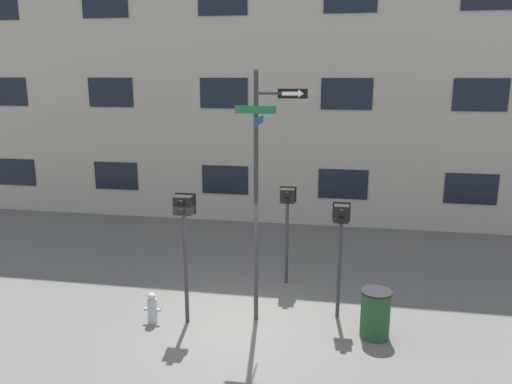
# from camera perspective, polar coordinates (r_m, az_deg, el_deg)

# --- Properties ---
(ground_plane) EXTENTS (60.00, 60.00, 0.00)m
(ground_plane) POSITION_cam_1_polar(r_m,az_deg,el_deg) (10.55, -1.99, -15.01)
(ground_plane) COLOR #595651
(building_facade) EXTENTS (24.00, 0.63, 11.70)m
(building_facade) POSITION_cam_1_polar(r_m,az_deg,el_deg) (16.77, 3.42, 16.20)
(building_facade) COLOR tan
(building_facade) RESTS_ON ground_plane
(street_sign_pole) EXTENTS (1.37, 0.89, 5.09)m
(street_sign_pole) POSITION_cam_1_polar(r_m,az_deg,el_deg) (9.75, 0.43, 1.13)
(street_sign_pole) COLOR #2D2D33
(street_sign_pole) RESTS_ON ground_plane
(pedestrian_signal_left) EXTENTS (0.42, 0.40, 2.72)m
(pedestrian_signal_left) POSITION_cam_1_polar(r_m,az_deg,el_deg) (9.95, -8.22, -3.49)
(pedestrian_signal_left) COLOR #2D2D33
(pedestrian_signal_left) RESTS_ON ground_plane
(pedestrian_signal_right) EXTENTS (0.36, 0.40, 2.47)m
(pedestrian_signal_right) POSITION_cam_1_polar(r_m,az_deg,el_deg) (10.28, 9.65, -4.32)
(pedestrian_signal_right) COLOR #2D2D33
(pedestrian_signal_right) RESTS_ON ground_plane
(pedestrian_signal_across) EXTENTS (0.40, 0.40, 2.40)m
(pedestrian_signal_across) POSITION_cam_1_polar(r_m,az_deg,el_deg) (11.86, 3.60, -1.95)
(pedestrian_signal_across) COLOR #2D2D33
(pedestrian_signal_across) RESTS_ON ground_plane
(fire_hydrant) EXTENTS (0.35, 0.19, 0.66)m
(fire_hydrant) POSITION_cam_1_polar(r_m,az_deg,el_deg) (10.72, -11.78, -12.88)
(fire_hydrant) COLOR #A5A5A8
(fire_hydrant) RESTS_ON ground_plane
(trash_bin) EXTENTS (0.60, 0.60, 0.96)m
(trash_bin) POSITION_cam_1_polar(r_m,az_deg,el_deg) (10.21, 13.48, -13.37)
(trash_bin) COLOR #1E4723
(trash_bin) RESTS_ON ground_plane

